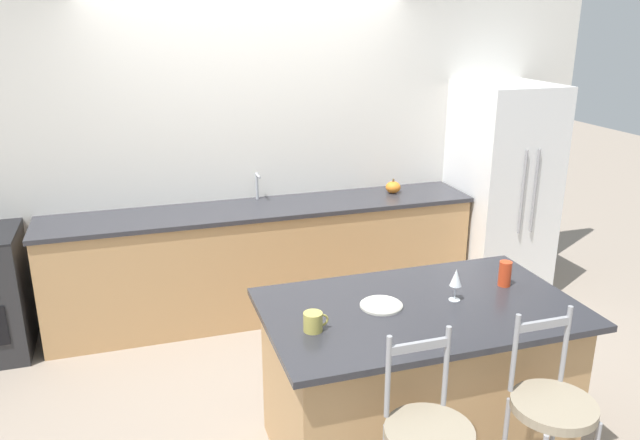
# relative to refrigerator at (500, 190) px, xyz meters

# --- Properties ---
(ground_plane) EXTENTS (18.00, 18.00, 0.00)m
(ground_plane) POSITION_rel_refrigerator_xyz_m (-2.08, -0.23, -0.91)
(ground_plane) COLOR gray
(wall_back) EXTENTS (6.00, 0.07, 2.70)m
(wall_back) POSITION_rel_refrigerator_xyz_m (-2.08, 0.41, 0.44)
(wall_back) COLOR silver
(wall_back) RESTS_ON ground_plane
(back_counter) EXTENTS (3.42, 0.62, 0.93)m
(back_counter) POSITION_rel_refrigerator_xyz_m (-2.08, 0.12, -0.45)
(back_counter) COLOR tan
(back_counter) RESTS_ON ground_plane
(sink_faucet) EXTENTS (0.02, 0.13, 0.22)m
(sink_faucet) POSITION_rel_refrigerator_xyz_m (-2.08, 0.30, 0.15)
(sink_faucet) COLOR #ADAFB5
(sink_faucet) RESTS_ON back_counter
(kitchen_island) EXTENTS (1.68, 1.00, 0.90)m
(kitchen_island) POSITION_rel_refrigerator_xyz_m (-1.66, -1.82, -0.46)
(kitchen_island) COLOR tan
(kitchen_island) RESTS_ON ground_plane
(refrigerator) EXTENTS (0.72, 0.80, 1.83)m
(refrigerator) POSITION_rel_refrigerator_xyz_m (0.00, 0.00, 0.00)
(refrigerator) COLOR white
(refrigerator) RESTS_ON ground_plane
(bar_stool_far) EXTENTS (0.38, 0.38, 1.11)m
(bar_stool_far) POSITION_rel_refrigerator_xyz_m (-1.34, -2.54, -0.32)
(bar_stool_far) COLOR #99999E
(bar_stool_far) RESTS_ON ground_plane
(dinner_plate) EXTENTS (0.23, 0.23, 0.02)m
(dinner_plate) POSITION_rel_refrigerator_xyz_m (-1.86, -1.76, -0.00)
(dinner_plate) COLOR beige
(dinner_plate) RESTS_ON kitchen_island
(wine_glass) EXTENTS (0.06, 0.06, 0.18)m
(wine_glass) POSITION_rel_refrigerator_xyz_m (-1.45, -1.81, 0.11)
(wine_glass) COLOR white
(wine_glass) RESTS_ON kitchen_island
(coffee_mug) EXTENTS (0.13, 0.10, 0.10)m
(coffee_mug) POSITION_rel_refrigerator_xyz_m (-2.28, -1.90, 0.03)
(coffee_mug) COLOR #C1B251
(coffee_mug) RESTS_ON kitchen_island
(tumbler_cup) EXTENTS (0.07, 0.07, 0.15)m
(tumbler_cup) POSITION_rel_refrigerator_xyz_m (-1.08, -1.72, 0.06)
(tumbler_cup) COLOR red
(tumbler_cup) RESTS_ON kitchen_island
(pumpkin_decoration) EXTENTS (0.13, 0.13, 0.12)m
(pumpkin_decoration) POSITION_rel_refrigerator_xyz_m (-0.95, 0.15, 0.06)
(pumpkin_decoration) COLOR orange
(pumpkin_decoration) RESTS_ON back_counter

